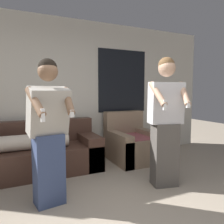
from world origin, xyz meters
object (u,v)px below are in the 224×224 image
at_px(armchair, 131,144).
at_px(person_left, 49,133).
at_px(couch, 32,155).
at_px(person_right, 166,121).

height_order(armchair, person_left, person_left).
xyz_separation_m(armchair, person_left, (-1.72, -1.07, 0.55)).
bearing_deg(couch, armchair, -2.87).
distance_m(armchair, person_right, 1.36).
height_order(couch, person_left, person_left).
bearing_deg(armchair, person_right, -97.32).
xyz_separation_m(couch, armchair, (1.82, -0.09, 0.00)).
bearing_deg(person_right, person_left, 175.24).
relative_size(couch, armchair, 2.31).
bearing_deg(armchair, person_left, -148.03).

